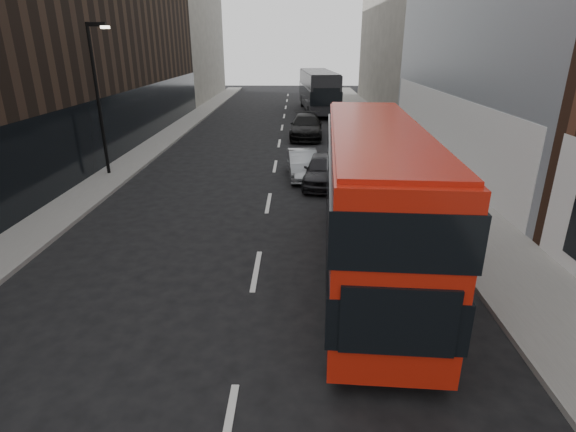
# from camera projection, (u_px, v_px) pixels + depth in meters

# --- Properties ---
(sidewalk_right) EXTENTS (3.00, 80.00, 0.15)m
(sidewalk_right) POSITION_uv_depth(u_px,v_px,m) (395.00, 146.00, 28.90)
(sidewalk_right) COLOR slate
(sidewalk_right) RESTS_ON ground
(sidewalk_left) EXTENTS (2.00, 80.00, 0.15)m
(sidewalk_left) POSITION_uv_depth(u_px,v_px,m) (156.00, 145.00, 29.18)
(sidewalk_left) COLOR slate
(sidewalk_left) RESTS_ON ground
(building_victorian) EXTENTS (6.50, 24.00, 21.00)m
(building_victorian) POSITION_uv_depth(u_px,v_px,m) (404.00, 5.00, 43.11)
(building_victorian) COLOR #68655C
(building_victorian) RESTS_ON ground
(building_left_mid) EXTENTS (5.00, 24.00, 14.00)m
(building_left_mid) POSITION_uv_depth(u_px,v_px,m) (117.00, 32.00, 31.42)
(building_left_mid) COLOR black
(building_left_mid) RESTS_ON ground
(building_left_far) EXTENTS (5.00, 20.00, 13.00)m
(building_left_far) POSITION_uv_depth(u_px,v_px,m) (188.00, 41.00, 52.12)
(building_left_far) COLOR #68655C
(building_left_far) RESTS_ON ground
(street_lamp) EXTENTS (1.06, 0.22, 7.00)m
(street_lamp) POSITION_uv_depth(u_px,v_px,m) (98.00, 90.00, 21.18)
(street_lamp) COLOR black
(street_lamp) RESTS_ON sidewalk_left
(red_bus) EXTENTS (3.14, 10.66, 4.25)m
(red_bus) POSITION_uv_depth(u_px,v_px,m) (372.00, 195.00, 12.33)
(red_bus) COLOR #AF180A
(red_bus) RESTS_ON ground
(grey_bus) EXTENTS (3.63, 11.92, 3.80)m
(grey_bus) POSITION_uv_depth(u_px,v_px,m) (318.00, 90.00, 43.21)
(grey_bus) COLOR black
(grey_bus) RESTS_ON ground
(car_a) EXTENTS (2.25, 4.44, 1.45)m
(car_a) POSITION_uv_depth(u_px,v_px,m) (323.00, 170.00, 21.02)
(car_a) COLOR black
(car_a) RESTS_ON ground
(car_b) EXTENTS (1.67, 4.06, 1.31)m
(car_b) POSITION_uv_depth(u_px,v_px,m) (303.00, 164.00, 22.28)
(car_b) COLOR gray
(car_b) RESTS_ON ground
(car_c) EXTENTS (2.42, 5.52, 1.58)m
(car_c) POSITION_uv_depth(u_px,v_px,m) (306.00, 126.00, 31.56)
(car_c) COLOR black
(car_c) RESTS_ON ground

